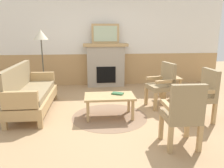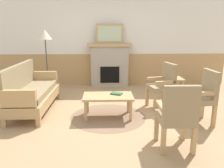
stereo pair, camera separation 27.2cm
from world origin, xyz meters
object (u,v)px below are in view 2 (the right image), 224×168
(fireplace, at_px, (110,65))
(armchair_near_fireplace, at_px, (202,94))
(armchair_by_window_left, at_px, (164,84))
(armchair_front_left, at_px, (177,114))
(framed_picture, at_px, (110,34))
(floor_lamp_by_couch, at_px, (45,39))
(couch, at_px, (32,92))
(side_table, at_px, (173,83))
(book_on_table, at_px, (116,94))
(coffee_table, at_px, (108,98))

(fireplace, height_order, armchair_near_fireplace, fireplace)
(armchair_near_fireplace, bearing_deg, armchair_by_window_left, 120.42)
(armchair_by_window_left, height_order, armchair_front_left, same)
(framed_picture, distance_m, floor_lamp_by_couch, 1.83)
(armchair_near_fireplace, height_order, armchair_front_left, same)
(couch, relative_size, floor_lamp_by_couch, 1.07)
(floor_lamp_by_couch, bearing_deg, side_table, -13.16)
(couch, relative_size, side_table, 3.27)
(armchair_by_window_left, height_order, floor_lamp_by_couch, floor_lamp_by_couch)
(armchair_front_left, xyz_separation_m, side_table, (0.65, 2.26, -0.10))
(fireplace, relative_size, armchair_front_left, 1.33)
(book_on_table, bearing_deg, couch, 168.21)
(book_on_table, distance_m, armchair_front_left, 1.52)
(framed_picture, height_order, armchair_by_window_left, framed_picture)
(book_on_table, xyz_separation_m, side_table, (1.42, 0.95, -0.02))
(armchair_by_window_left, xyz_separation_m, armchair_front_left, (-0.28, -1.75, 0.00))
(fireplace, xyz_separation_m, framed_picture, (0.00, 0.00, 0.91))
(fireplace, distance_m, floor_lamp_by_couch, 1.99)
(framed_picture, bearing_deg, armchair_near_fireplace, -60.06)
(book_on_table, bearing_deg, side_table, 33.93)
(floor_lamp_by_couch, bearing_deg, coffee_table, -47.92)
(framed_picture, bearing_deg, couch, -129.71)
(framed_picture, height_order, book_on_table, framed_picture)
(fireplace, distance_m, armchair_front_left, 3.81)
(couch, relative_size, armchair_near_fireplace, 1.84)
(armchair_by_window_left, xyz_separation_m, floor_lamp_by_couch, (-2.80, 1.26, 0.91))
(armchair_front_left, bearing_deg, book_on_table, 120.43)
(book_on_table, distance_m, armchair_by_window_left, 1.14)
(armchair_by_window_left, distance_m, armchair_front_left, 1.77)
(book_on_table, height_order, side_table, side_table)
(floor_lamp_by_couch, bearing_deg, armchair_near_fireplace, -32.40)
(framed_picture, relative_size, book_on_table, 3.65)
(side_table, distance_m, floor_lamp_by_couch, 3.41)
(fireplace, bearing_deg, couch, -129.71)
(couch, distance_m, armchair_front_left, 3.04)
(floor_lamp_by_couch, bearing_deg, book_on_table, -44.00)
(framed_picture, relative_size, armchair_near_fireplace, 0.82)
(fireplace, bearing_deg, framed_picture, 90.00)
(fireplace, distance_m, coffee_table, 2.48)
(armchair_front_left, bearing_deg, armchair_near_fireplace, 50.29)
(armchair_by_window_left, bearing_deg, coffee_table, -157.71)
(coffee_table, height_order, floor_lamp_by_couch, floor_lamp_by_couch)
(couch, bearing_deg, armchair_near_fireplace, -12.98)
(couch, height_order, armchair_near_fireplace, same)
(couch, height_order, coffee_table, couch)
(coffee_table, bearing_deg, armchair_near_fireplace, -10.91)
(framed_picture, xyz_separation_m, armchair_near_fireplace, (1.61, -2.79, -1.02))
(floor_lamp_by_couch, bearing_deg, armchair_by_window_left, -24.21)
(armchair_near_fireplace, height_order, side_table, armchair_near_fireplace)
(armchair_near_fireplace, height_order, floor_lamp_by_couch, floor_lamp_by_couch)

